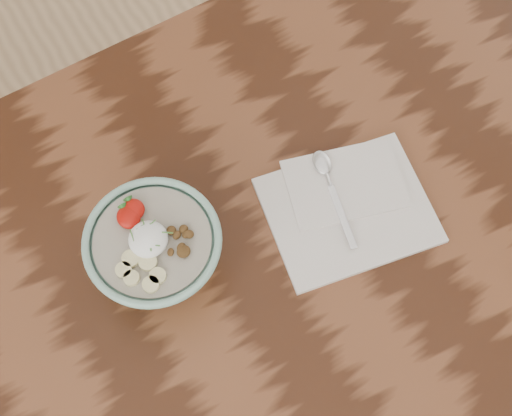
% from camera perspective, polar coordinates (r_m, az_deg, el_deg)
% --- Properties ---
extents(table, '(1.60, 0.90, 0.75)m').
position_cam_1_polar(table, '(1.11, -0.86, -6.56)').
color(table, '#371B0D').
rests_on(table, ground).
extents(breakfast_bowl, '(0.18, 0.18, 0.12)m').
position_cam_1_polar(breakfast_bowl, '(0.98, -8.05, -3.40)').
color(breakfast_bowl, '#86B4A3').
rests_on(breakfast_bowl, table).
extents(napkin, '(0.27, 0.23, 0.01)m').
position_cam_1_polar(napkin, '(1.06, 7.32, 0.28)').
color(napkin, silver).
rests_on(napkin, table).
extents(spoon, '(0.06, 0.16, 0.01)m').
position_cam_1_polar(spoon, '(1.07, 5.69, 2.59)').
color(spoon, silver).
rests_on(spoon, napkin).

